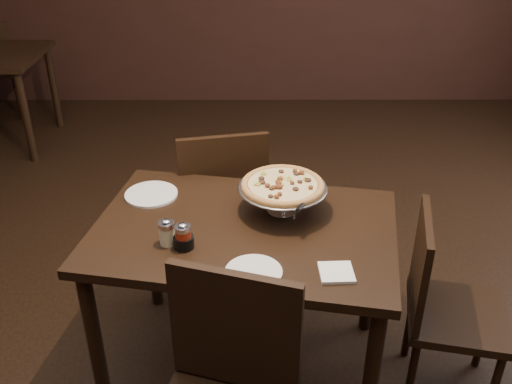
{
  "coord_description": "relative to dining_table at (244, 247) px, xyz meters",
  "views": [
    {
      "loc": [
        0.14,
        -2.03,
        2.06
      ],
      "look_at": [
        0.14,
        -0.01,
        0.91
      ],
      "focal_mm": 40.0,
      "sensor_mm": 36.0,
      "label": 1
    }
  ],
  "objects": [
    {
      "name": "serving_spatula",
      "position": [
        0.24,
        -0.02,
        0.23
      ],
      "size": [
        0.16,
        0.16,
        0.02
      ],
      "rotation": [
        0.0,
        0.0,
        -0.41
      ],
      "color": "silver",
      "rests_on": "pizza_stand"
    },
    {
      "name": "dining_table",
      "position": [
        0.0,
        0.0,
        0.0
      ],
      "size": [
        1.37,
        1.03,
        0.77
      ],
      "rotation": [
        0.0,
        0.0,
        -0.18
      ],
      "color": "black",
      "rests_on": "ground"
    },
    {
      "name": "room",
      "position": [
        -0.03,
        0.09,
        0.73
      ],
      "size": [
        6.04,
        7.04,
        2.84
      ],
      "color": "black",
      "rests_on": "ground"
    },
    {
      "name": "chair_far",
      "position": [
        -0.13,
        0.63,
        -0.15
      ],
      "size": [
        0.52,
        0.52,
        0.95
      ],
      "rotation": [
        0.0,
        0.0,
        3.34
      ],
      "color": "black",
      "rests_on": "ground"
    },
    {
      "name": "napkin_stack",
      "position": [
        0.34,
        -0.32,
        0.11
      ],
      "size": [
        0.13,
        0.13,
        0.01
      ],
      "primitive_type": "cube",
      "rotation": [
        0.0,
        0.0,
        0.04
      ],
      "color": "white",
      "rests_on": "dining_table"
    },
    {
      "name": "packet_caddy",
      "position": [
        -0.23,
        -0.14,
        0.13
      ],
      "size": [
        0.08,
        0.08,
        0.06
      ],
      "rotation": [
        0.0,
        0.0,
        -0.35
      ],
      "color": "black",
      "rests_on": "dining_table"
    },
    {
      "name": "parmesan_shaker",
      "position": [
        -0.3,
        -0.12,
        0.15
      ],
      "size": [
        0.06,
        0.06,
        0.11
      ],
      "color": "beige",
      "rests_on": "dining_table"
    },
    {
      "name": "pepper_flake_shaker",
      "position": [
        -0.23,
        -0.15,
        0.15
      ],
      "size": [
        0.06,
        0.06,
        0.11
      ],
      "color": "maroon",
      "rests_on": "dining_table"
    },
    {
      "name": "plate_left",
      "position": [
        -0.42,
        0.26,
        0.11
      ],
      "size": [
        0.24,
        0.24,
        0.01
      ],
      "primitive_type": "cylinder",
      "color": "white",
      "rests_on": "dining_table"
    },
    {
      "name": "chair_side",
      "position": [
        0.83,
        -0.13,
        -0.19
      ],
      "size": [
        0.48,
        0.48,
        0.87
      ],
      "rotation": [
        0.0,
        0.0,
        1.36
      ],
      "color": "black",
      "rests_on": "ground"
    },
    {
      "name": "plate_near",
      "position": [
        0.04,
        -0.31,
        0.11
      ],
      "size": [
        0.21,
        0.21,
        0.01
      ],
      "primitive_type": "cylinder",
      "color": "white",
      "rests_on": "dining_table"
    },
    {
      "name": "pizza_stand",
      "position": [
        0.16,
        0.12,
        0.23
      ],
      "size": [
        0.38,
        0.38,
        0.16
      ],
      "color": "silver",
      "rests_on": "dining_table"
    }
  ]
}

